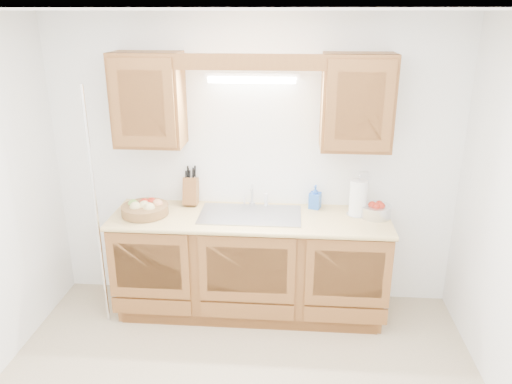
# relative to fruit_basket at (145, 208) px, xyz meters

# --- Properties ---
(room) EXTENTS (3.52, 3.50, 2.50)m
(room) POSITION_rel_fruit_basket_xyz_m (0.87, -1.15, 0.30)
(room) COLOR tan
(room) RESTS_ON ground
(base_cabinets) EXTENTS (2.20, 0.60, 0.86)m
(base_cabinets) POSITION_rel_fruit_basket_xyz_m (0.87, 0.05, -0.51)
(base_cabinets) COLOR brown
(base_cabinets) RESTS_ON ground
(countertop) EXTENTS (2.30, 0.63, 0.04)m
(countertop) POSITION_rel_fruit_basket_xyz_m (0.87, 0.03, -0.07)
(countertop) COLOR #DEC074
(countertop) RESTS_ON base_cabinets
(upper_cabinet_left) EXTENTS (0.55, 0.33, 0.75)m
(upper_cabinet_left) POSITION_rel_fruit_basket_xyz_m (0.04, 0.18, 0.87)
(upper_cabinet_left) COLOR brown
(upper_cabinet_left) RESTS_ON room
(upper_cabinet_right) EXTENTS (0.55, 0.33, 0.75)m
(upper_cabinet_right) POSITION_rel_fruit_basket_xyz_m (1.70, 0.18, 0.87)
(upper_cabinet_right) COLOR brown
(upper_cabinet_right) RESTS_ON room
(valance) EXTENTS (2.20, 0.05, 0.12)m
(valance) POSITION_rel_fruit_basket_xyz_m (0.87, 0.04, 1.19)
(valance) COLOR brown
(valance) RESTS_ON room
(fluorescent_fixture) EXTENTS (0.76, 0.08, 0.08)m
(fluorescent_fixture) POSITION_rel_fruit_basket_xyz_m (0.87, 0.26, 1.04)
(fluorescent_fixture) COLOR white
(fluorescent_fixture) RESTS_ON room
(sink) EXTENTS (0.84, 0.46, 0.36)m
(sink) POSITION_rel_fruit_basket_xyz_m (0.87, 0.05, -0.13)
(sink) COLOR #9E9EA3
(sink) RESTS_ON countertop
(wire_shelf_pole) EXTENTS (0.03, 0.03, 2.00)m
(wire_shelf_pole) POSITION_rel_fruit_basket_xyz_m (-0.33, -0.22, 0.05)
(wire_shelf_pole) COLOR silver
(wire_shelf_pole) RESTS_ON ground
(outlet_plate) EXTENTS (0.08, 0.01, 0.12)m
(outlet_plate) POSITION_rel_fruit_basket_xyz_m (1.82, 0.34, 0.20)
(outlet_plate) COLOR white
(outlet_plate) RESTS_ON room
(fruit_basket) EXTENTS (0.45, 0.45, 0.12)m
(fruit_basket) POSITION_rel_fruit_basket_xyz_m (0.00, 0.00, 0.00)
(fruit_basket) COLOR brown
(fruit_basket) RESTS_ON countertop
(knife_block) EXTENTS (0.12, 0.20, 0.35)m
(knife_block) POSITION_rel_fruit_basket_xyz_m (0.33, 0.27, 0.07)
(knife_block) COLOR brown
(knife_block) RESTS_ON countertop
(orange_canister) EXTENTS (0.10, 0.10, 0.23)m
(orange_canister) POSITION_rel_fruit_basket_xyz_m (0.33, 0.29, 0.06)
(orange_canister) COLOR #CE4E0B
(orange_canister) RESTS_ON countertop
(soap_bottle) EXTENTS (0.12, 0.12, 0.21)m
(soap_bottle) POSITION_rel_fruit_basket_xyz_m (1.41, 0.25, 0.05)
(soap_bottle) COLOR blue
(soap_bottle) RESTS_ON countertop
(sponge) EXTENTS (0.10, 0.07, 0.02)m
(sponge) POSITION_rel_fruit_basket_xyz_m (1.41, 0.29, -0.05)
(sponge) COLOR #CC333F
(sponge) RESTS_ON countertop
(paper_towel) EXTENTS (0.17, 0.17, 0.36)m
(paper_towel) POSITION_rel_fruit_basket_xyz_m (1.76, 0.12, 0.10)
(paper_towel) COLOR silver
(paper_towel) RESTS_ON countertop
(apple_bowl) EXTENTS (0.29, 0.29, 0.13)m
(apple_bowl) POSITION_rel_fruit_basket_xyz_m (1.91, 0.10, 0.00)
(apple_bowl) COLOR silver
(apple_bowl) RESTS_ON countertop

